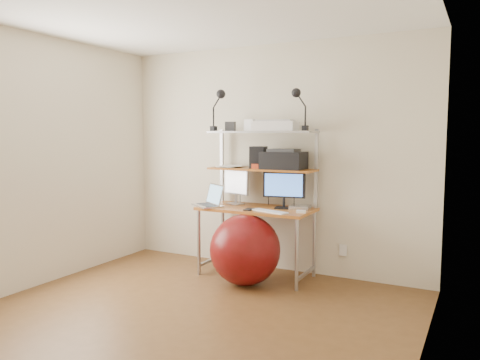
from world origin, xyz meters
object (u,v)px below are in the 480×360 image
Objects in this scene: monitor_silver at (236,185)px; laptop at (211,201)px; exercise_ball at (245,250)px; printer at (284,160)px; monitor_black at (284,187)px.

laptop is (-0.18, -0.25, -0.17)m from monitor_silver.
monitor_silver reaches higher than exercise_ball.
laptop is 0.70m from exercise_ball.
printer is at bearing 63.38° from exercise_ball.
monitor_black is 0.77m from exercise_ball.
printer is 1.02m from exercise_ball.
monitor_silver is 0.35m from laptop.
laptop is at bearing 159.58° from exercise_ball.
monitor_black is 1.03× the size of laptop.
monitor_black is at bearing 15.11° from monitor_silver.
monitor_black is (0.59, -0.03, 0.00)m from monitor_silver.
laptop is 0.97× the size of printer.
monitor_black is at bearing 50.17° from laptop.
monitor_silver reaches higher than laptop.
monitor_silver is 0.92× the size of printer.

